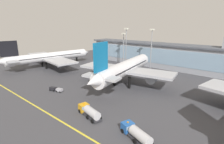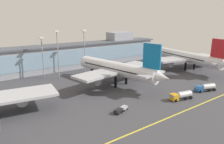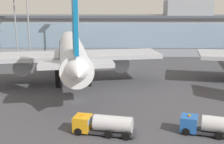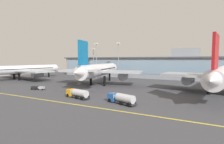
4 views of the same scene
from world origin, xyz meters
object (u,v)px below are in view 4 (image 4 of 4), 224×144
Objects in this scene: airliner_near_left at (22,70)px; service_truck_far at (38,88)px; fuel_tanker_truck at (77,93)px; apron_light_mast_west at (93,58)px; airliner_near_right at (100,70)px; apron_light_mast_east at (96,55)px; airliner_far_right at (222,75)px; baggage_tug_near at (121,98)px; apron_light_mast_centre at (118,55)px.

airliner_near_left is 43.34m from service_truck_far.
fuel_tanker_truck is 0.47× the size of apron_light_mast_west.
apron_light_mast_west is at bearing 27.48° from airliner_near_right.
airliner_far_right is at bearing -19.58° from apron_light_mast_east.
airliner_far_right is 39.07m from baggage_tug_near.
apron_light_mast_east reaches higher than fuel_tanker_truck.
apron_light_mast_west is (-45.98, 57.03, 11.92)m from baggage_tug_near.
airliner_near_left is 104.35m from airliner_far_right.
service_truck_far is 0.25× the size of apron_light_mast_centre.
airliner_near_right is 50.47m from airliner_far_right.
airliner_near_left is 45.63m from apron_light_mast_west.
apron_light_mast_centre is (-52.03, 25.47, 8.11)m from airliner_far_right.
airliner_near_left is at bearing 0.25° from baggage_tug_near.
apron_light_mast_centre reaches higher than airliner_far_right.
baggage_tug_near is (15.54, -0.12, 0.00)m from fuel_tanker_truck.
apron_light_mast_west is 0.88× the size of apron_light_mast_centre.
baggage_tug_near is at bearing -99.31° from airliner_near_left.
fuel_tanker_truck is 0.41× the size of apron_light_mast_east.
airliner_near_right is 37.02m from apron_light_mast_west.
baggage_tug_near is (23.66, -28.16, -5.66)m from airliner_near_right.
airliner_near_left is 81.50m from baggage_tug_near.
airliner_near_right is 2.57× the size of apron_light_mast_west.
airliner_near_right is at bearing -52.29° from apron_light_mast_west.
baggage_tug_near is (77.49, -24.83, -4.63)m from airliner_near_left.
fuel_tanker_truck is (-42.35, -27.77, -5.41)m from airliner_far_right.
apron_light_mast_centre reaches higher than service_truck_far.
airliner_near_right is 5.49× the size of fuel_tanker_truck.
apron_light_mast_centre reaches higher than fuel_tanker_truck.
apron_light_mast_east is at bearing 81.00° from airliner_far_right.
airliner_near_left is 66.86m from fuel_tanker_truck.
apron_light_mast_east is (-15.08, -1.59, 0.09)m from apron_light_mast_centre.
fuel_tanker_truck is 15.54m from baggage_tug_near.
apron_light_mast_centre is (20.76, -3.67, 1.60)m from apron_light_mast_west.
airliner_near_left is 9.70× the size of service_truck_far.
airliner_far_right is at bearing -176.74° from service_truck_far.
airliner_far_right is (104.30, 3.06, 0.78)m from airliner_near_left.
fuel_tanker_truck reaches higher than service_truck_far.
airliner_near_left is at bearing 83.30° from airliner_near_right.
service_truck_far is 54.15m from apron_light_mast_west.
apron_light_mast_east is (-0.87, 46.99, 14.33)m from service_truck_far.
airliner_near_right is at bearing -78.01° from airliner_near_left.
apron_light_mast_east reaches higher than airliner_far_right.
apron_light_mast_east reaches higher than apron_light_mast_west.
apron_light_mast_east is (-40.30, 51.77, 13.61)m from baggage_tug_near.
apron_light_mast_west is at bearing 137.17° from apron_light_mast_east.
apron_light_mast_west is 0.87× the size of apron_light_mast_east.
apron_light_mast_west is at bearing -49.49° from fuel_tanker_truck.
airliner_near_right reaches higher than airliner_far_right.
apron_light_mast_centre is at bearing 6.02° from apron_light_mast_east.
apron_light_mast_east reaches higher than baggage_tug_near.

